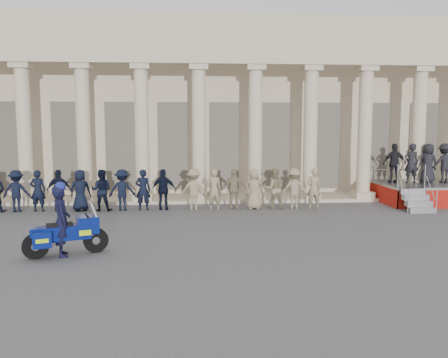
% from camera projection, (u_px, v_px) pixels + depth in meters
% --- Properties ---
extents(ground, '(90.00, 90.00, 0.00)m').
position_uv_depth(ground, '(156.00, 249.00, 12.36)').
color(ground, '#4C4C4F').
rests_on(ground, ground).
extents(building, '(40.00, 12.50, 9.00)m').
position_uv_depth(building, '(176.00, 111.00, 26.48)').
color(building, '#C2AF91').
rests_on(building, ground).
extents(officer_rank, '(19.18, 0.66, 1.73)m').
position_uv_depth(officer_rank, '(91.00, 190.00, 18.13)').
color(officer_rank, black).
rests_on(officer_rank, ground).
extents(reviewing_stand, '(4.47, 4.23, 2.74)m').
position_uv_depth(reviewing_stand, '(432.00, 170.00, 20.19)').
color(reviewing_stand, gray).
rests_on(reviewing_stand, ground).
extents(motorcycle, '(2.11, 1.26, 1.41)m').
position_uv_depth(motorcycle, '(67.00, 233.00, 11.67)').
color(motorcycle, black).
rests_on(motorcycle, ground).
extents(rider, '(0.67, 0.81, 2.00)m').
position_uv_depth(rider, '(61.00, 220.00, 11.57)').
color(rider, black).
rests_on(rider, ground).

